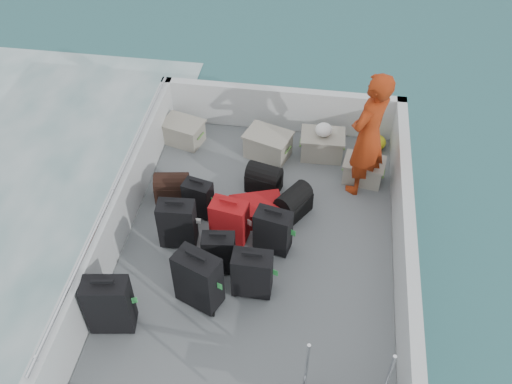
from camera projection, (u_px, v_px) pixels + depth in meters
ground at (258, 278)px, 7.51m from camera, size 160.00×160.00×0.00m
ferry_hull at (258, 263)px, 7.30m from camera, size 3.60×5.00×0.60m
deck at (258, 248)px, 7.08m from camera, size 3.30×4.70×0.02m
deck_fittings at (284, 251)px, 6.55m from camera, size 3.60×5.00×0.90m
suitcase_0 at (109, 305)px, 6.03m from camera, size 0.51×0.34×0.74m
suitcase_1 at (177, 224)px, 6.91m from camera, size 0.46×0.28×0.66m
suitcase_2 at (198, 199)px, 7.31m from camera, size 0.40×0.30×0.52m
suitcase_3 at (198, 280)px, 6.26m from camera, size 0.56×0.45×0.75m
suitcase_4 at (219, 253)px, 6.65m from camera, size 0.40×0.27×0.56m
suitcase_5 at (229, 222)px, 6.97m from camera, size 0.48×0.34×0.61m
suitcase_6 at (252, 274)px, 6.40m from camera, size 0.45×0.26×0.62m
suitcase_7 at (273, 231)px, 6.86m from camera, size 0.47×0.33×0.61m
suitcase_8 at (257, 211)px, 7.35m from camera, size 0.76×0.62×0.26m
duffel_0 at (172, 189)px, 7.58m from camera, size 0.49×0.36×0.32m
duffel_1 at (264, 181)px, 7.70m from camera, size 0.51×0.40×0.32m
duffel_2 at (293, 205)px, 7.38m from camera, size 0.51×0.56×0.32m
crate_0 at (183, 133)px, 8.43m from camera, size 0.62×0.51×0.33m
crate_1 at (268, 146)px, 8.20m from camera, size 0.70×0.58×0.36m
crate_2 at (322, 146)px, 8.19m from camera, size 0.60×0.42×0.35m
crate_3 at (363, 171)px, 7.84m from camera, size 0.56×0.42×0.31m
yellow_bag at (376, 142)px, 8.36m from camera, size 0.28×0.26×0.22m
white_bag at (324, 131)px, 8.01m from camera, size 0.24×0.24×0.18m
passenger at (368, 135)px, 7.22m from camera, size 0.74×0.79×1.80m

